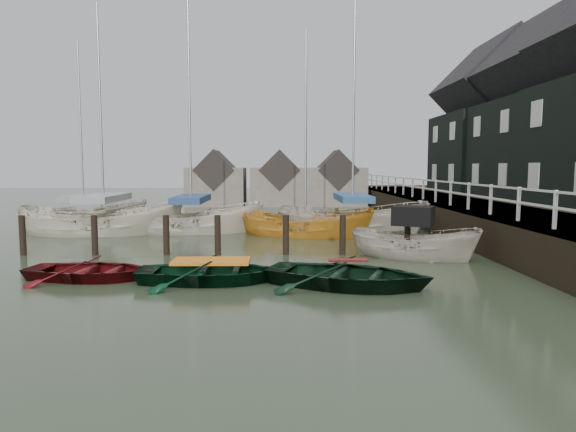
{
  "coord_description": "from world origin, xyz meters",
  "views": [
    {
      "loc": [
        0.96,
        -14.89,
        3.1
      ],
      "look_at": [
        1.27,
        2.63,
        1.4
      ],
      "focal_mm": 32.0,
      "sensor_mm": 36.0,
      "label": 1
    }
  ],
  "objects_px": {
    "rowboat_red": "(92,279)",
    "sailboat_a": "(105,233)",
    "sailboat_d": "(352,231)",
    "rowboat_green": "(212,282)",
    "sailboat_c": "(305,235)",
    "motorboat": "(414,255)",
    "sailboat_b": "(192,231)",
    "sailboat_e": "(84,225)",
    "rowboat_dkgreen": "(348,287)"
  },
  "relations": [
    {
      "from": "rowboat_green",
      "to": "motorboat",
      "type": "relative_size",
      "value": 0.86
    },
    {
      "from": "sailboat_d",
      "to": "sailboat_e",
      "type": "distance_m",
      "value": 13.97
    },
    {
      "from": "sailboat_a",
      "to": "sailboat_e",
      "type": "xyz_separation_m",
      "value": [
        -2.16,
        3.27,
        0.0
      ]
    },
    {
      "from": "motorboat",
      "to": "sailboat_a",
      "type": "relative_size",
      "value": 0.39
    },
    {
      "from": "rowboat_dkgreen",
      "to": "sailboat_c",
      "type": "distance_m",
      "value": 9.9
    },
    {
      "from": "rowboat_red",
      "to": "sailboat_b",
      "type": "relative_size",
      "value": 0.29
    },
    {
      "from": "motorboat",
      "to": "sailboat_e",
      "type": "bearing_deg",
      "value": 81.43
    },
    {
      "from": "motorboat",
      "to": "sailboat_c",
      "type": "height_order",
      "value": "sailboat_c"
    },
    {
      "from": "rowboat_red",
      "to": "sailboat_c",
      "type": "bearing_deg",
      "value": -29.14
    },
    {
      "from": "sailboat_a",
      "to": "sailboat_e",
      "type": "distance_m",
      "value": 3.92
    },
    {
      "from": "rowboat_dkgreen",
      "to": "sailboat_b",
      "type": "bearing_deg",
      "value": 49.42
    },
    {
      "from": "rowboat_dkgreen",
      "to": "sailboat_d",
      "type": "distance_m",
      "value": 11.14
    },
    {
      "from": "motorboat",
      "to": "sailboat_d",
      "type": "relative_size",
      "value": 0.36
    },
    {
      "from": "sailboat_b",
      "to": "sailboat_e",
      "type": "distance_m",
      "value": 6.65
    },
    {
      "from": "sailboat_a",
      "to": "sailboat_b",
      "type": "xyz_separation_m",
      "value": [
        3.91,
        0.55,
        0.0
      ]
    },
    {
      "from": "sailboat_c",
      "to": "sailboat_e",
      "type": "xyz_separation_m",
      "value": [
        -11.39,
        3.99,
        0.05
      ]
    },
    {
      "from": "rowboat_red",
      "to": "sailboat_e",
      "type": "relative_size",
      "value": 0.34
    },
    {
      "from": "sailboat_b",
      "to": "sailboat_e",
      "type": "xyz_separation_m",
      "value": [
        -6.07,
        2.72,
        -0.0
      ]
    },
    {
      "from": "rowboat_red",
      "to": "sailboat_a",
      "type": "height_order",
      "value": "sailboat_a"
    },
    {
      "from": "sailboat_b",
      "to": "rowboat_red",
      "type": "bearing_deg",
      "value": 172.83
    },
    {
      "from": "rowboat_red",
      "to": "sailboat_b",
      "type": "height_order",
      "value": "sailboat_b"
    },
    {
      "from": "sailboat_d",
      "to": "rowboat_green",
      "type": "bearing_deg",
      "value": 161.51
    },
    {
      "from": "rowboat_red",
      "to": "rowboat_dkgreen",
      "type": "bearing_deg",
      "value": -91.87
    },
    {
      "from": "rowboat_red",
      "to": "sailboat_b",
      "type": "bearing_deg",
      "value": 0.67
    },
    {
      "from": "sailboat_d",
      "to": "sailboat_a",
      "type": "bearing_deg",
      "value": 100.43
    },
    {
      "from": "sailboat_b",
      "to": "sailboat_c",
      "type": "distance_m",
      "value": 5.47
    },
    {
      "from": "rowboat_red",
      "to": "sailboat_d",
      "type": "xyz_separation_m",
      "value": [
        8.62,
        10.0,
        0.06
      ]
    },
    {
      "from": "sailboat_b",
      "to": "rowboat_dkgreen",
      "type": "bearing_deg",
      "value": -153.49
    },
    {
      "from": "sailboat_a",
      "to": "sailboat_d",
      "type": "bearing_deg",
      "value": -94.58
    },
    {
      "from": "sailboat_b",
      "to": "rowboat_green",
      "type": "bearing_deg",
      "value": -169.02
    },
    {
      "from": "rowboat_green",
      "to": "sailboat_c",
      "type": "xyz_separation_m",
      "value": [
        3.0,
        9.29,
        0.01
      ]
    },
    {
      "from": "sailboat_c",
      "to": "sailboat_e",
      "type": "bearing_deg",
      "value": 89.6
    },
    {
      "from": "rowboat_dkgreen",
      "to": "sailboat_a",
      "type": "relative_size",
      "value": 0.37
    },
    {
      "from": "motorboat",
      "to": "sailboat_c",
      "type": "bearing_deg",
      "value": 55.09
    },
    {
      "from": "sailboat_a",
      "to": "sailboat_e",
      "type": "relative_size",
      "value": 1.09
    },
    {
      "from": "rowboat_dkgreen",
      "to": "sailboat_c",
      "type": "height_order",
      "value": "sailboat_c"
    },
    {
      "from": "rowboat_dkgreen",
      "to": "sailboat_b",
      "type": "xyz_separation_m",
      "value": [
        -5.91,
        11.16,
        0.06
      ]
    },
    {
      "from": "motorboat",
      "to": "rowboat_red",
      "type": "bearing_deg",
      "value": 132.47
    },
    {
      "from": "sailboat_a",
      "to": "sailboat_c",
      "type": "xyz_separation_m",
      "value": [
        9.24,
        -0.72,
        -0.05
      ]
    },
    {
      "from": "rowboat_green",
      "to": "sailboat_a",
      "type": "height_order",
      "value": "sailboat_a"
    },
    {
      "from": "rowboat_red",
      "to": "sailboat_a",
      "type": "distance_m",
      "value": 10.02
    },
    {
      "from": "rowboat_red",
      "to": "sailboat_a",
      "type": "relative_size",
      "value": 0.31
    },
    {
      "from": "rowboat_green",
      "to": "rowboat_dkgreen",
      "type": "bearing_deg",
      "value": -99.04
    },
    {
      "from": "rowboat_red",
      "to": "rowboat_green",
      "type": "height_order",
      "value": "rowboat_green"
    },
    {
      "from": "rowboat_green",
      "to": "motorboat",
      "type": "height_order",
      "value": "motorboat"
    },
    {
      "from": "rowboat_red",
      "to": "rowboat_green",
      "type": "bearing_deg",
      "value": -90.68
    },
    {
      "from": "rowboat_green",
      "to": "sailboat_b",
      "type": "relative_size",
      "value": 0.32
    },
    {
      "from": "rowboat_dkgreen",
      "to": "sailboat_c",
      "type": "xyz_separation_m",
      "value": [
        -0.59,
        9.89,
        0.01
      ]
    },
    {
      "from": "sailboat_b",
      "to": "motorboat",
      "type": "bearing_deg",
      "value": -130.62
    },
    {
      "from": "sailboat_e",
      "to": "rowboat_green",
      "type": "bearing_deg",
      "value": -156.27
    }
  ]
}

